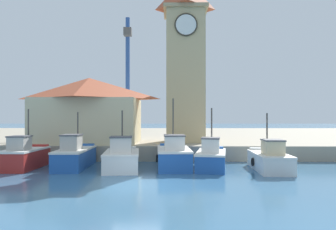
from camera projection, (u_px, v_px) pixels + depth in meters
name	position (u px, v px, depth m)	size (l,w,h in m)	color
ground_plane	(136.00, 184.00, 16.34)	(300.00, 300.00, 0.00)	#386689
quay_wharf	(159.00, 137.00, 44.47)	(120.00, 40.00, 1.15)	#9E937F
fishing_boat_far_left	(24.00, 156.00, 21.23)	(1.97, 4.20, 3.87)	#AD2823
fishing_boat_left_outer	(75.00, 156.00, 21.58)	(1.98, 5.21, 3.67)	#2356A8
fishing_boat_left_inner	(122.00, 158.00, 20.75)	(2.58, 4.67, 3.77)	silver
fishing_boat_mid_left	(174.00, 156.00, 21.51)	(2.35, 5.11, 4.60)	#2356A8
fishing_boat_center	(211.00, 158.00, 21.11)	(2.53, 4.78, 3.94)	#2356A8
fishing_boat_mid_right	(270.00, 159.00, 20.44)	(2.10, 4.82, 3.59)	silver
clock_tower	(185.00, 55.00, 28.94)	(3.79, 3.79, 16.11)	tan
warehouse_left	(89.00, 109.00, 28.00)	(8.74, 6.43, 5.55)	beige
port_crane_near	(128.00, 90.00, 43.46)	(2.04, 7.82, 15.38)	navy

